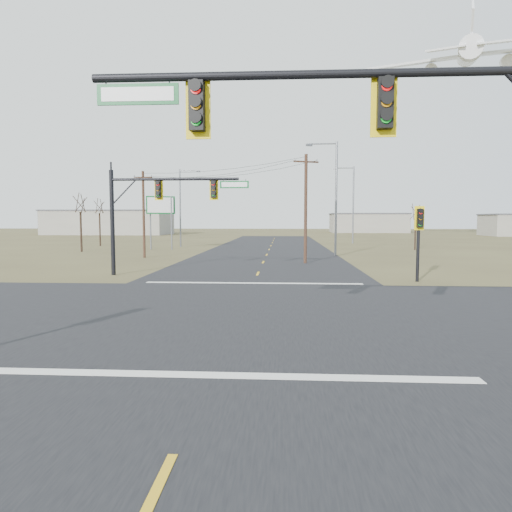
{
  "coord_description": "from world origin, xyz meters",
  "views": [
    {
      "loc": [
        1.63,
        -17.47,
        3.53
      ],
      "look_at": [
        0.53,
        1.0,
        2.05
      ],
      "focal_mm": 32.0,
      "sensor_mm": 36.0,
      "label": 1
    }
  ],
  "objects": [
    {
      "name": "warehouse_mid",
      "position": [
        25.0,
        110.0,
        2.5
      ],
      "size": [
        20.0,
        12.0,
        5.0
      ],
      "primitive_type": "cube",
      "color": "gray",
      "rests_on": "ground"
    },
    {
      "name": "jet_airliner",
      "position": [
        32.47,
        63.11,
        31.31
      ],
      "size": [
        27.25,
        28.17,
        14.32
      ],
      "rotation": [
        0.0,
        -0.25,
        1.24
      ],
      "color": "white"
    },
    {
      "name": "stop_bar_far",
      "position": [
        0.0,
        7.5,
        0.03
      ],
      "size": [
        12.0,
        0.4,
        0.01
      ],
      "primitive_type": "cube",
      "color": "silver",
      "rests_on": "road_ns"
    },
    {
      "name": "highway_sign",
      "position": [
        -12.79,
        35.73,
        4.43
      ],
      "size": [
        3.16,
        1.28,
        6.29
      ],
      "rotation": [
        0.0,
        0.0,
        0.37
      ],
      "color": "slate",
      "rests_on": "ground"
    },
    {
      "name": "streetlight_b",
      "position": [
        11.75,
        51.14,
        6.36
      ],
      "size": [
        3.17,
        0.5,
        11.32
      ],
      "rotation": [
        0.0,
        0.0,
        -0.38
      ],
      "color": "slate",
      "rests_on": "ground"
    },
    {
      "name": "bare_tree_a",
      "position": [
        -20.51,
        31.32,
        5.42
      ],
      "size": [
        3.16,
        3.16,
        6.85
      ],
      "rotation": [
        0.0,
        0.0,
        0.14
      ],
      "color": "black",
      "rests_on": "ground"
    },
    {
      "name": "mast_arm_near",
      "position": [
        4.08,
        -7.5,
        5.24
      ],
      "size": [
        10.42,
        0.43,
        7.2
      ],
      "rotation": [
        0.0,
        0.0,
        -0.06
      ],
      "color": "black",
      "rests_on": "ground"
    },
    {
      "name": "bare_tree_c",
      "position": [
        17.0,
        36.6,
        4.47
      ],
      "size": [
        2.65,
        2.65,
        5.7
      ],
      "rotation": [
        0.0,
        0.0,
        -0.11
      ],
      "color": "black",
      "rests_on": "ground"
    },
    {
      "name": "warehouse_left",
      "position": [
        -40.0,
        90.0,
        2.75
      ],
      "size": [
        28.0,
        14.0,
        5.5
      ],
      "primitive_type": "cube",
      "color": "gray",
      "rests_on": "ground"
    },
    {
      "name": "pedestal_signal_ne",
      "position": [
        9.3,
        8.74,
        3.16
      ],
      "size": [
        0.57,
        0.49,
        4.32
      ],
      "rotation": [
        0.0,
        0.0,
        0.02
      ],
      "color": "black",
      "rests_on": "ground"
    },
    {
      "name": "ground",
      "position": [
        0.0,
        0.0,
        0.0
      ],
      "size": [
        320.0,
        320.0,
        0.0
      ],
      "primitive_type": "plane",
      "color": "brown",
      "rests_on": "ground"
    },
    {
      "name": "bare_tree_b",
      "position": [
        -22.89,
        42.3,
        5.4
      ],
      "size": [
        3.11,
        3.11,
        6.75
      ],
      "rotation": [
        0.0,
        0.0,
        0.2
      ],
      "color": "black",
      "rests_on": "ground"
    },
    {
      "name": "utility_pole_near",
      "position": [
        3.43,
        19.37,
        4.56
      ],
      "size": [
        2.03,
        0.88,
        8.72
      ],
      "rotation": [
        0.0,
        0.0,
        0.37
      ],
      "color": "#452B1D",
      "rests_on": "ground"
    },
    {
      "name": "stop_bar_near",
      "position": [
        0.0,
        -7.5,
        0.03
      ],
      "size": [
        12.0,
        0.4,
        0.01
      ],
      "primitive_type": "cube",
      "color": "silver",
      "rests_on": "road_ns"
    },
    {
      "name": "utility_pole_far",
      "position": [
        -11.23,
        24.06,
        4.2
      ],
      "size": [
        1.89,
        0.73,
        7.98
      ],
      "rotation": [
        0.0,
        0.0,
        -0.32
      ],
      "color": "#452B1D",
      "rests_on": "ground"
    },
    {
      "name": "road_ns",
      "position": [
        0.0,
        0.0,
        0.01
      ],
      "size": [
        14.0,
        160.0,
        0.02
      ],
      "primitive_type": "cube",
      "color": "black",
      "rests_on": "ground"
    },
    {
      "name": "mast_arm_far",
      "position": [
        -6.11,
        10.94,
        4.82
      ],
      "size": [
        8.83,
        0.43,
        6.65
      ],
      "rotation": [
        0.0,
        0.0,
        -0.06
      ],
      "color": "black",
      "rests_on": "ground"
    },
    {
      "name": "streetlight_c",
      "position": [
        -11.44,
        40.98,
        5.61
      ],
      "size": [
        2.79,
        0.33,
        10.0
      ],
      "rotation": [
        0.0,
        0.0,
        0.15
      ],
      "color": "slate",
      "rests_on": "ground"
    },
    {
      "name": "road_ew",
      "position": [
        0.0,
        0.0,
        0.01
      ],
      "size": [
        160.0,
        14.0,
        0.02
      ],
      "primitive_type": "cube",
      "color": "black",
      "rests_on": "ground"
    },
    {
      "name": "streetlight_a",
      "position": [
        6.46,
        26.97,
        6.15
      ],
      "size": [
        3.07,
        0.5,
        10.95
      ],
      "rotation": [
        0.0,
        0.0,
        0.43
      ],
      "color": "slate",
      "rests_on": "ground"
    }
  ]
}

